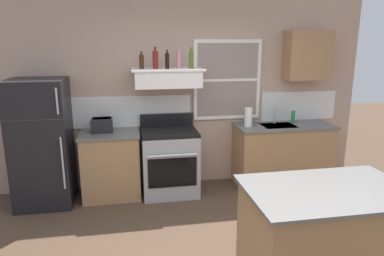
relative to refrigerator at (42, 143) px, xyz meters
The scene contains 17 objects.
back_wall 2.04m from the refrigerator, 11.29° to the left, with size 5.40×0.11×2.70m.
refrigerator is the anchor object (origin of this frame).
counter_left_of_stove 0.93m from the refrigerator, ahead, with size 0.79×0.63×0.91m.
toaster 0.79m from the refrigerator, ahead, with size 0.30×0.20×0.19m.
stove_range 1.69m from the refrigerator, ahead, with size 0.76×0.69×1.09m.
range_hood_shelf 1.84m from the refrigerator, ahead, with size 0.96×0.52×0.24m.
bottle_brown_stout 1.67m from the refrigerator, ahead, with size 0.06×0.06×0.23m.
bottle_red_label_wine 1.82m from the refrigerator, ahead, with size 0.07×0.07×0.29m.
bottle_balsamic_dark 1.94m from the refrigerator, ahead, with size 0.06×0.06×0.25m.
bottle_rose_pink 2.09m from the refrigerator, ahead, with size 0.07×0.07×0.29m.
bottle_olive_oil_square 2.23m from the refrigerator, ahead, with size 0.06×0.06×0.28m.
counter_right_with_sink 3.37m from the refrigerator, ahead, with size 1.43×0.63×0.91m.
sink_faucet 3.26m from the refrigerator, ahead, with size 0.03×0.17×0.28m.
paper_towel_roll 2.80m from the refrigerator, ahead, with size 0.11×0.11×0.27m, color white.
dish_soap_bottle 3.54m from the refrigerator, ahead, with size 0.06×0.06×0.18m, color #268C3F.
kitchen_island 3.51m from the refrigerator, 38.17° to the right, with size 1.40×0.90×0.91m.
upper_cabinet_right 3.86m from the refrigerator, ahead, with size 0.64×0.32×0.70m.
Camera 1 is at (-0.77, -2.81, 2.12)m, focal length 33.07 mm.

